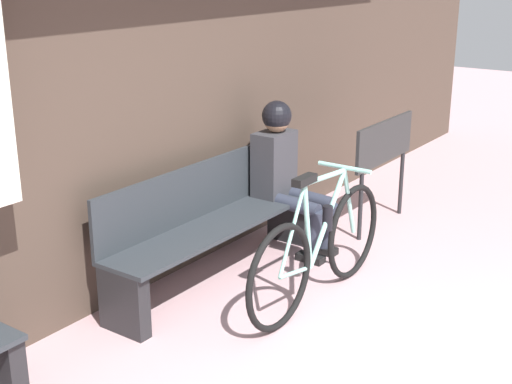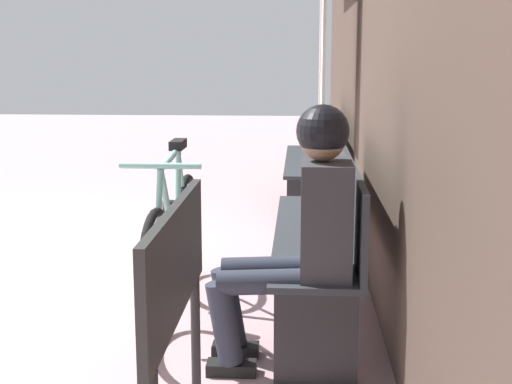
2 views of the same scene
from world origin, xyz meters
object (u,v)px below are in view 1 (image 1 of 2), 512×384
park_bench_near (211,226)px  bicycle (320,248)px  signboard (384,148)px  person_seated (285,167)px

park_bench_near → bicycle: bicycle is taller
signboard → park_bench_near: bearing=162.8°
signboard → bicycle: bearing=-169.4°
park_bench_near → person_seated: size_ratio=1.65×
bicycle → person_seated: size_ratio=1.38×
person_seated → signboard: (0.92, -0.40, 0.02)m
bicycle → signboard: signboard is taller
person_seated → signboard: 1.00m
bicycle → person_seated: (0.62, 0.69, 0.30)m
bicycle → signboard: size_ratio=1.68×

